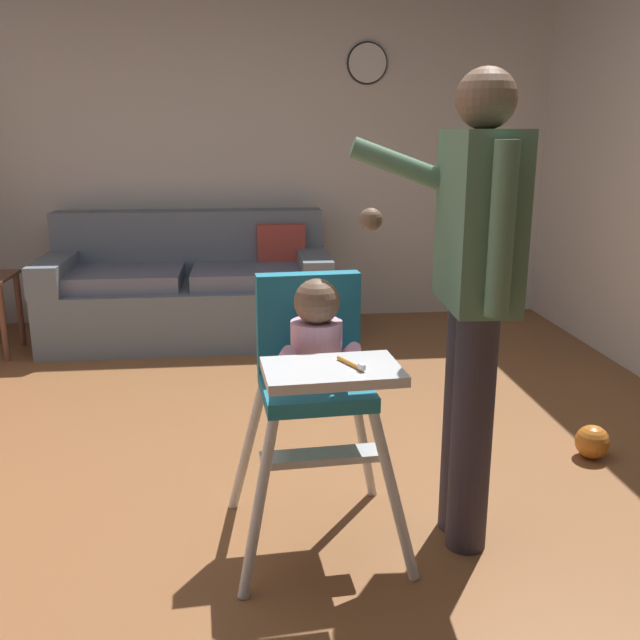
{
  "coord_description": "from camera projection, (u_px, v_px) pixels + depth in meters",
  "views": [
    {
      "loc": [
        -0.14,
        -2.53,
        1.42
      ],
      "look_at": [
        0.11,
        -0.24,
        0.8
      ],
      "focal_mm": 39.52,
      "sensor_mm": 36.0,
      "label": 1
    }
  ],
  "objects": [
    {
      "name": "ground",
      "position": [
        286.0,
        508.0,
        2.83
      ],
      "size": [
        5.95,
        7.25,
        0.1
      ],
      "primitive_type": "cube",
      "color": "brown"
    },
    {
      "name": "wall_far",
      "position": [
        260.0,
        152.0,
        5.22
      ],
      "size": [
        5.15,
        0.06,
        2.52
      ],
      "primitive_type": "cube",
      "color": "silver",
      "rests_on": "ground"
    },
    {
      "name": "couch",
      "position": [
        190.0,
        291.0,
        4.91
      ],
      "size": [
        1.92,
        0.86,
        0.86
      ],
      "rotation": [
        0.0,
        0.0,
        -1.57
      ],
      "color": "slate",
      "rests_on": "ground"
    },
    {
      "name": "high_chair",
      "position": [
        315.0,
        362.0,
        2.35
      ],
      "size": [
        0.65,
        0.76,
        0.96
      ],
      "rotation": [
        0.0,
        0.0,
        -1.5
      ],
      "color": "silver",
      "rests_on": "ground"
    },
    {
      "name": "adult_standing",
      "position": [
        473.0,
        290.0,
        2.31
      ],
      "size": [
        0.51,
        0.51,
        1.61
      ],
      "rotation": [
        0.0,
        0.0,
        3.09
      ],
      "color": "#352F3B",
      "rests_on": "ground"
    },
    {
      "name": "toy_ball",
      "position": [
        592.0,
        442.0,
        3.13
      ],
      "size": [
        0.15,
        0.15,
        0.15
      ],
      "primitive_type": "sphere",
      "color": "orange",
      "rests_on": "ground"
    },
    {
      "name": "wall_clock",
      "position": [
        367.0,
        63.0,
        5.1
      ],
      "size": [
        0.3,
        0.04,
        0.3
      ],
      "color": "white"
    }
  ]
}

